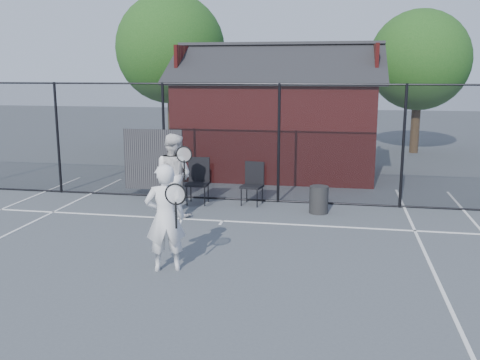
% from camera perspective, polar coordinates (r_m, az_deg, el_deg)
% --- Properties ---
extents(ground, '(80.00, 80.00, 0.00)m').
position_cam_1_polar(ground, '(9.18, -5.94, -9.42)').
color(ground, '#464B50').
rests_on(ground, ground).
extents(court_lines, '(11.02, 18.00, 0.01)m').
position_cam_1_polar(court_lines, '(8.02, -8.68, -12.65)').
color(court_lines, silver).
rests_on(court_lines, ground).
extents(fence, '(22.04, 3.00, 3.00)m').
position_cam_1_polar(fence, '(13.62, -1.32, 3.80)').
color(fence, black).
rests_on(fence, ground).
extents(clubhouse, '(6.50, 4.36, 4.19)m').
position_cam_1_polar(clubhouse, '(17.40, 4.03, 5.98)').
color(clubhouse, maroon).
rests_on(clubhouse, ground).
extents(tree_left, '(4.48, 4.48, 6.44)m').
position_cam_1_polar(tree_left, '(22.83, -7.43, 13.70)').
color(tree_left, '#2F2012').
rests_on(tree_left, ground).
extents(tree_right, '(3.97, 3.97, 5.70)m').
position_cam_1_polar(tree_right, '(22.91, 18.59, 12.00)').
color(tree_right, '#2F2012').
rests_on(tree_right, ground).
extents(player_front, '(0.86, 0.69, 1.80)m').
position_cam_1_polar(player_front, '(8.91, -7.97, -3.99)').
color(player_front, white).
rests_on(player_front, ground).
extents(player_back, '(1.12, 0.98, 1.90)m').
position_cam_1_polar(player_back, '(12.29, -7.13, 0.54)').
color(player_back, white).
rests_on(player_back, ground).
extents(chair_left, '(0.57, 0.59, 1.13)m').
position_cam_1_polar(chair_left, '(13.40, -4.56, -0.20)').
color(chair_left, black).
rests_on(chair_left, ground).
extents(chair_right, '(0.58, 0.59, 1.04)m').
position_cam_1_polar(chair_right, '(13.27, 1.28, -0.48)').
color(chair_right, black).
rests_on(chair_right, ground).
extents(waste_bin, '(0.51, 0.51, 0.64)m').
position_cam_1_polar(waste_bin, '(12.66, 8.40, -2.09)').
color(waste_bin, black).
rests_on(waste_bin, ground).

